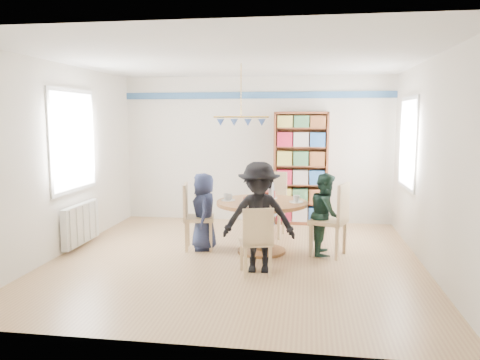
% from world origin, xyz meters
% --- Properties ---
extents(ground, '(5.00, 5.00, 0.00)m').
position_xyz_m(ground, '(0.00, 0.00, 0.00)').
color(ground, tan).
extents(room_shell, '(5.00, 5.00, 5.00)m').
position_xyz_m(room_shell, '(-0.26, 0.87, 1.65)').
color(room_shell, white).
rests_on(room_shell, ground).
extents(radiator, '(0.12, 1.00, 0.60)m').
position_xyz_m(radiator, '(-2.42, 0.30, 0.35)').
color(radiator, silver).
rests_on(radiator, ground).
extents(dining_table, '(1.30, 1.30, 0.75)m').
position_xyz_m(dining_table, '(0.32, 0.39, 0.56)').
color(dining_table, '#905B2F').
rests_on(dining_table, ground).
extents(chair_left, '(0.51, 0.51, 0.98)m').
position_xyz_m(chair_left, '(-0.70, 0.41, 0.54)').
color(chair_left, tan).
rests_on(chair_left, ground).
extents(chair_right, '(0.59, 0.59, 1.04)m').
position_xyz_m(chair_right, '(1.34, 0.34, 0.57)').
color(chair_right, tan).
rests_on(chair_right, ground).
extents(chair_far, '(0.53, 0.53, 1.05)m').
position_xyz_m(chair_far, '(0.37, 1.43, 0.58)').
color(chair_far, tan).
rests_on(chair_far, ground).
extents(chair_near, '(0.47, 0.47, 0.86)m').
position_xyz_m(chair_near, '(0.36, -0.63, 0.47)').
color(chair_near, tan).
rests_on(chair_near, ground).
extents(person_left, '(0.50, 0.64, 1.14)m').
position_xyz_m(person_left, '(-0.54, 0.43, 0.57)').
color(person_left, '#1B213C').
rests_on(person_left, ground).
extents(person_right, '(0.45, 0.57, 1.16)m').
position_xyz_m(person_right, '(1.23, 0.44, 0.58)').
color(person_right, '#162D24').
rests_on(person_right, ground).
extents(person_far, '(0.48, 0.37, 1.17)m').
position_xyz_m(person_far, '(0.29, 1.26, 0.59)').
color(person_far, gray).
rests_on(person_far, ground).
extents(person_near, '(0.92, 0.56, 1.40)m').
position_xyz_m(person_near, '(0.37, -0.47, 0.70)').
color(person_near, black).
rests_on(person_near, ground).
extents(bookshelf, '(0.97, 0.29, 2.05)m').
position_xyz_m(bookshelf, '(0.83, 2.34, 1.01)').
color(bookshelf, brown).
rests_on(bookshelf, ground).
extents(tableware, '(1.19, 1.19, 0.31)m').
position_xyz_m(tableware, '(0.29, 0.41, 0.82)').
color(tableware, white).
rests_on(tableware, dining_table).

